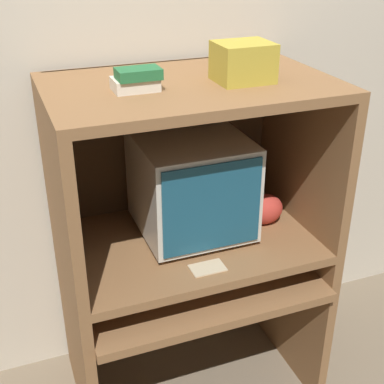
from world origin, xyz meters
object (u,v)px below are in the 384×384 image
object	(u,v)px
keyboard	(206,281)
mouse	(262,264)
book_stack	(136,80)
storage_box	(243,62)
crt_monitor	(191,185)
snack_bag	(265,209)

from	to	relation	value
keyboard	mouse	size ratio (longest dim) A/B	5.41
mouse	book_stack	distance (m)	0.94
book_stack	storage_box	world-z (taller)	storage_box
keyboard	book_stack	bearing A→B (deg)	160.39
mouse	book_stack	size ratio (longest dim) A/B	0.46
crt_monitor	mouse	xyz separation A→B (m)	(0.25, -0.16, -0.34)
snack_bag	mouse	bearing A→B (deg)	-116.97
keyboard	snack_bag	bearing A→B (deg)	21.04
crt_monitor	book_stack	distance (m)	0.53
snack_bag	book_stack	world-z (taller)	book_stack
book_stack	crt_monitor	bearing A→B (deg)	22.44
snack_bag	keyboard	bearing A→B (deg)	-158.96
crt_monitor	snack_bag	xyz separation A→B (m)	(0.31, -0.05, -0.14)
keyboard	snack_bag	world-z (taller)	snack_bag
mouse	snack_bag	distance (m)	0.23
mouse	storage_box	bearing A→B (deg)	157.22
book_stack	snack_bag	bearing A→B (deg)	4.32
book_stack	mouse	bearing A→B (deg)	-7.43
keyboard	snack_bag	size ratio (longest dim) A/B	2.45
keyboard	snack_bag	xyz separation A→B (m)	(0.31, 0.12, 0.20)
book_stack	keyboard	bearing A→B (deg)	-19.61
crt_monitor	storage_box	bearing A→B (deg)	-37.33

